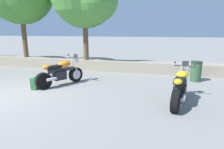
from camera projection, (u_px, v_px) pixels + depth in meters
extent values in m
plane|color=gray|center=(6.00, 96.00, 6.32)|extent=(120.00, 120.00, 0.00)
cube|color=gray|center=(71.00, 64.00, 10.79)|extent=(36.00, 0.80, 0.55)
cylinder|color=black|center=(76.00, 75.00, 8.00)|extent=(0.43, 0.61, 0.62)
cylinder|color=black|center=(44.00, 81.00, 6.99)|extent=(0.46, 0.63, 0.62)
cylinder|color=silver|center=(76.00, 75.00, 8.00)|extent=(0.33, 0.41, 0.38)
cube|color=black|center=(59.00, 75.00, 7.44)|extent=(0.52, 0.58, 0.34)
cube|color=#2D2D30|center=(61.00, 70.00, 7.46)|extent=(0.66, 1.03, 0.12)
ellipsoid|color=orange|center=(64.00, 64.00, 7.52)|extent=(0.55, 0.62, 0.26)
cube|color=black|center=(54.00, 67.00, 7.19)|extent=(0.50, 0.62, 0.12)
ellipsoid|color=orange|center=(46.00, 67.00, 6.97)|extent=(0.33, 0.35, 0.16)
cylinder|color=#2D2D30|center=(73.00, 58.00, 7.78)|extent=(0.59, 0.36, 0.04)
sphere|color=silver|center=(75.00, 61.00, 7.96)|extent=(0.13, 0.13, 0.13)
sphere|color=silver|center=(77.00, 61.00, 7.86)|extent=(0.13, 0.13, 0.13)
cube|color=#26282D|center=(75.00, 56.00, 7.84)|extent=(0.22, 0.18, 0.18)
cylinder|color=silver|center=(52.00, 79.00, 7.04)|extent=(0.28, 0.38, 0.11)
cylinder|color=silver|center=(73.00, 66.00, 7.95)|extent=(0.12, 0.16, 0.73)
cylinder|color=silver|center=(76.00, 67.00, 7.83)|extent=(0.12, 0.16, 0.73)
sphere|color=#2D2D30|center=(68.00, 55.00, 7.93)|extent=(0.07, 0.07, 0.07)
sphere|color=#2D2D30|center=(77.00, 56.00, 7.53)|extent=(0.07, 0.07, 0.07)
cylinder|color=black|center=(183.00, 87.00, 6.23)|extent=(0.28, 0.64, 0.62)
cylinder|color=black|center=(176.00, 101.00, 4.99)|extent=(0.32, 0.64, 0.62)
cylinder|color=silver|center=(183.00, 87.00, 6.23)|extent=(0.25, 0.41, 0.38)
cube|color=black|center=(180.00, 91.00, 5.54)|extent=(0.42, 0.54, 0.34)
cube|color=#2D2D30|center=(181.00, 83.00, 5.58)|extent=(0.40, 1.10, 0.12)
ellipsoid|color=yellow|center=(182.00, 75.00, 5.66)|extent=(0.45, 0.59, 0.26)
cube|color=black|center=(180.00, 81.00, 5.26)|extent=(0.38, 0.61, 0.12)
ellipsoid|color=yellow|center=(178.00, 82.00, 4.99)|extent=(0.28, 0.32, 0.16)
cylinder|color=#2D2D30|center=(185.00, 66.00, 5.99)|extent=(0.65, 0.19, 0.04)
sphere|color=silver|center=(183.00, 69.00, 6.18)|extent=(0.13, 0.13, 0.13)
sphere|color=silver|center=(187.00, 70.00, 6.12)|extent=(0.13, 0.13, 0.13)
cube|color=#26282D|center=(185.00, 64.00, 6.07)|extent=(0.22, 0.14, 0.18)
cylinder|color=silver|center=(183.00, 98.00, 5.11)|extent=(0.20, 0.40, 0.11)
cylinder|color=silver|center=(181.00, 76.00, 6.15)|extent=(0.08, 0.17, 0.73)
cylinder|color=silver|center=(187.00, 77.00, 6.07)|extent=(0.08, 0.17, 0.73)
sphere|color=#2D2D30|center=(175.00, 62.00, 6.07)|extent=(0.07, 0.07, 0.07)
sphere|color=#2D2D30|center=(195.00, 64.00, 5.80)|extent=(0.07, 0.07, 0.07)
cube|color=#2D6B38|center=(35.00, 83.00, 6.99)|extent=(0.24, 0.33, 0.44)
cube|color=#2D6B38|center=(38.00, 84.00, 6.99)|extent=(0.10, 0.25, 0.24)
ellipsoid|color=#2D6B38|center=(34.00, 78.00, 6.94)|extent=(0.23, 0.32, 0.08)
cube|color=#193A1E|center=(33.00, 82.00, 7.07)|extent=(0.04, 0.06, 0.37)
cube|color=#193A1E|center=(31.00, 83.00, 6.90)|extent=(0.04, 0.06, 0.37)
cylinder|color=brown|center=(24.00, 37.00, 11.29)|extent=(0.28, 0.28, 2.38)
cylinder|color=brown|center=(86.00, 40.00, 10.25)|extent=(0.28, 0.28, 2.10)
cylinder|color=#335638|center=(196.00, 72.00, 8.05)|extent=(0.44, 0.44, 0.80)
cylinder|color=#1E3421|center=(197.00, 62.00, 7.95)|extent=(0.46, 0.46, 0.06)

